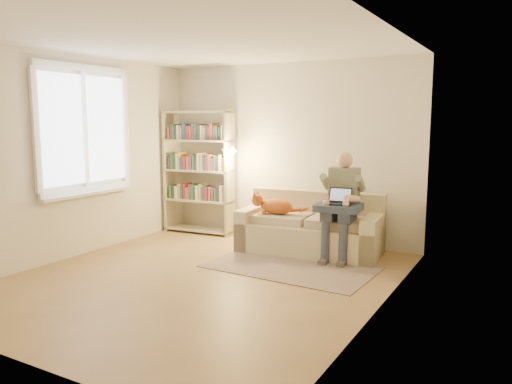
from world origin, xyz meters
The scene contains 14 objects.
floor centered at (0.00, 0.00, 0.00)m, with size 4.50×4.50×0.00m, color olive.
ceiling centered at (0.00, 0.00, 2.60)m, with size 4.00×4.50×0.02m, color white.
wall_left centered at (-2.00, 0.00, 1.30)m, with size 0.02×4.50×2.60m, color silver.
wall_right centered at (2.00, 0.00, 1.30)m, with size 0.02×4.50×2.60m, color silver.
wall_back centered at (0.00, 2.25, 1.30)m, with size 4.00×0.02×2.60m, color silver.
wall_front centered at (0.00, -2.25, 1.30)m, with size 4.00×0.02×2.60m, color silver.
window centered at (-1.95, 0.20, 1.38)m, with size 0.12×1.52×1.69m.
sofa centered at (0.61, 1.69, 0.29)m, with size 1.95×1.02×0.80m.
person centered at (1.08, 1.59, 0.77)m, with size 0.43×0.64×1.37m.
cat centered at (0.17, 1.53, 0.62)m, with size 0.70×0.29×0.26m.
blanket centered at (1.06, 1.46, 0.69)m, with size 0.55×0.45×0.09m, color #2B364B.
laptop centered at (1.06, 1.47, 0.78)m, with size 0.31×0.29×0.23m.
bookshelf centered at (-1.38, 1.90, 1.06)m, with size 1.29×0.38×1.93m.
rug centered at (0.69, 0.89, 0.01)m, with size 1.98×1.17×0.01m, color gray.
Camera 1 is at (3.20, -4.42, 1.77)m, focal length 35.00 mm.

